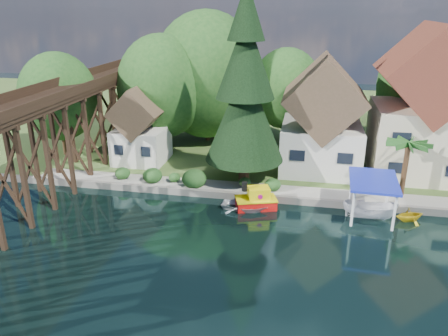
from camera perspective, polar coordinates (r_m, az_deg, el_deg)
The scene contains 16 objects.
ground at distance 30.89m, azimuth -0.86°, elevation -10.21°, with size 140.00×140.00×0.00m, color black.
bank at distance 62.18m, azimuth 5.59°, elevation 6.04°, with size 140.00×52.00×0.50m, color #375321.
seawall at distance 37.35m, azimuth 7.71°, elevation -4.12°, with size 60.00×0.40×0.62m, color slate.
promenade at distance 38.43m, azimuth 10.83°, elevation -3.22°, with size 50.00×2.60×0.06m, color gray.
trestle_bridge at distance 39.24m, azimuth -22.79°, elevation 3.50°, with size 4.12×44.18×9.30m.
house_left at distance 43.31m, azimuth 12.69°, elevation 5.84°, with size 7.64×8.64×11.02m.
house_center at distance 44.72m, azimuth 24.47°, elevation 6.64°, with size 8.65×9.18×13.89m.
shed at distance 45.30m, azimuth -10.84°, elevation 4.90°, with size 5.09×5.40×7.85m.
bg_trees at distance 48.17m, azimuth 5.54°, elevation 10.33°, with size 49.90×13.30×10.57m.
shrubs at distance 39.42m, azimuth -4.66°, elevation -1.17°, with size 15.76×2.47×1.70m.
conifer at distance 38.11m, azimuth 2.78°, elevation 10.01°, with size 7.02×7.02×17.28m.
palm_tree at distance 38.89m, azimuth 22.95°, elevation 2.70°, with size 4.23×4.23×5.09m.
tugboat at distance 36.08m, azimuth 4.27°, elevation -4.18°, with size 3.73×2.76×2.41m.
boat_white_a at distance 35.92m, azimuth 2.73°, elevation -4.84°, with size 2.75×3.85×0.80m, color white.
boat_canopy at distance 35.82m, azimuth 18.64°, elevation -4.24°, with size 4.24×5.33×3.32m.
boat_yellow at distance 36.92m, azimuth 23.11°, elevation -5.51°, with size 1.98×2.30×1.21m, color gold.
Camera 1 is at (5.50, -25.94, 15.85)m, focal length 35.00 mm.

